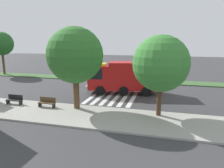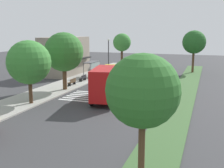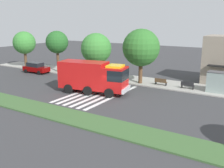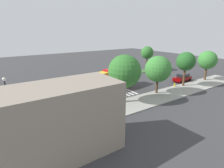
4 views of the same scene
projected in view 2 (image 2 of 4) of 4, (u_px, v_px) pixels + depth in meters
ground_plane at (118, 94)px, 33.87m from camera, size 120.00×120.00×0.00m
sidewalk at (57, 89)px, 36.61m from camera, size 60.00×4.92×0.14m
median_strip at (181, 98)px, 31.42m from camera, size 60.00×3.00×0.14m
crosswalk at (111, 98)px, 31.57m from camera, size 4.95×10.88×0.01m
fire_truck at (108, 81)px, 30.74m from camera, size 8.62×4.09×3.71m
parked_car_mid at (132, 63)px, 57.55m from camera, size 4.48×1.99×1.79m
parked_car_east at (140, 60)px, 63.91m from camera, size 4.28×2.02×1.75m
bus_stop_shelter at (93, 66)px, 45.15m from camera, size 3.50×1.40×2.46m
bench_near_shelter at (83, 78)px, 41.69m from camera, size 1.60×0.50×0.90m
bench_west_of_shelter at (72, 82)px, 38.43m from camera, size 1.60×0.50×0.90m
street_lamp at (109, 53)px, 49.20m from camera, size 0.36×0.36×6.01m
storefront_building at (65, 56)px, 48.26m from camera, size 9.91×5.75×6.46m
sidewalk_tree_center at (29, 62)px, 28.25m from camera, size 4.49×4.49×6.52m
sidewalk_tree_east at (64, 52)px, 34.89m from camera, size 4.92×4.92×7.26m
sidewalk_tree_far_east at (122, 43)px, 57.64m from camera, size 3.70×3.70×6.85m
median_tree_far_west at (143, 91)px, 12.27m from camera, size 3.35×3.35×6.52m
median_tree_west at (194, 42)px, 49.21m from camera, size 4.11×4.11×7.47m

